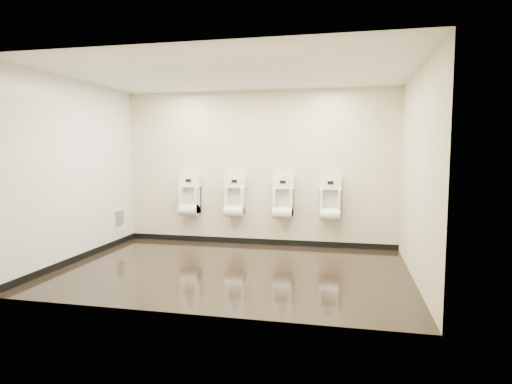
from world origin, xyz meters
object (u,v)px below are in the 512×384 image
at_px(urinal_1, 235,199).
at_px(urinal_2, 283,201).
at_px(urinal_0, 190,198).
at_px(urinal_3, 330,202).
at_px(access_panel, 119,217).

height_order(urinal_1, urinal_2, same).
height_order(urinal_0, urinal_1, same).
bearing_deg(urinal_0, urinal_3, 0.00).
xyz_separation_m(urinal_0, urinal_2, (1.76, 0.00, 0.00)).
relative_size(access_panel, urinal_0, 0.34).
relative_size(access_panel, urinal_1, 0.34).
bearing_deg(urinal_1, urinal_0, 180.00).
bearing_deg(urinal_1, urinal_3, 0.00).
distance_m(urinal_1, urinal_3, 1.71).
relative_size(urinal_2, urinal_3, 1.00).
bearing_deg(urinal_0, access_panel, -160.95).
distance_m(urinal_0, urinal_1, 0.88).
distance_m(urinal_0, urinal_2, 1.76).
distance_m(access_panel, urinal_2, 3.02).
relative_size(access_panel, urinal_2, 0.34).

